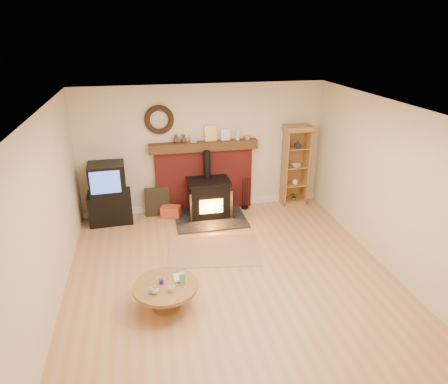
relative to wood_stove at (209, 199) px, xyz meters
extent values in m
plane|color=#BB814E|center=(-0.03, -2.28, -0.38)|extent=(5.50, 5.50, 0.00)
cube|color=beige|center=(-0.03, 0.47, 0.92)|extent=(5.00, 0.02, 2.60)
cube|color=beige|center=(-0.03, -5.03, 0.92)|extent=(5.00, 0.02, 2.60)
cube|color=beige|center=(-2.53, -2.28, 0.92)|extent=(0.02, 5.50, 2.60)
cube|color=beige|center=(2.47, -2.28, 0.92)|extent=(0.02, 5.50, 2.60)
cube|color=white|center=(-0.03, -2.28, 2.22)|extent=(5.00, 5.50, 0.02)
cube|color=white|center=(-0.03, 0.45, -0.32)|extent=(5.00, 0.04, 0.12)
torus|color=black|center=(-0.88, 0.41, 1.57)|extent=(0.57, 0.11, 0.57)
cube|color=maroon|center=(-0.03, 0.40, 0.27)|extent=(2.00, 0.15, 1.30)
cube|color=#3B2813|center=(-0.03, 0.36, 1.01)|extent=(2.20, 0.22, 0.18)
cube|color=#999999|center=(-0.23, 0.37, 1.17)|extent=(0.13, 0.05, 0.14)
cube|color=gold|center=(0.12, 0.39, 1.25)|extent=(0.24, 0.06, 0.30)
cube|color=white|center=(0.42, 0.39, 1.21)|extent=(0.18, 0.05, 0.22)
cylinder|color=white|center=(0.67, 0.37, 1.21)|extent=(0.08, 0.08, 0.22)
cylinder|color=gold|center=(0.87, 0.37, 1.13)|extent=(0.14, 0.14, 0.07)
cube|color=black|center=(0.00, -0.18, -0.37)|extent=(1.40, 1.00, 0.03)
cube|color=black|center=(0.00, 0.02, 0.00)|extent=(0.77, 0.55, 0.71)
cube|color=black|center=(0.00, 0.02, 0.38)|extent=(0.84, 0.60, 0.04)
cylinder|color=black|center=(0.00, 0.17, 0.68)|extent=(0.14, 0.14, 0.56)
cube|color=orange|center=(0.00, -0.26, -0.05)|extent=(0.46, 0.02, 0.28)
cube|color=black|center=(-0.35, -0.20, -0.03)|extent=(0.18, 0.24, 0.57)
cube|color=black|center=(0.35, -0.20, -0.03)|extent=(0.18, 0.24, 0.57)
cube|color=brown|center=(-0.15, -1.36, -0.38)|extent=(1.72, 1.31, 0.01)
cube|color=black|center=(-1.95, 0.19, -0.08)|extent=(0.85, 0.61, 0.60)
cube|color=black|center=(-1.95, 0.19, 0.52)|extent=(0.71, 0.60, 0.60)
cube|color=blue|center=(-1.96, -0.10, 0.55)|extent=(0.54, 0.04, 0.43)
cube|color=olive|center=(1.91, 0.25, -0.33)|extent=(0.50, 0.36, 0.10)
cube|color=olive|center=(1.91, 0.43, 0.46)|extent=(0.50, 0.02, 1.59)
cube|color=olive|center=(1.67, 0.25, 0.46)|extent=(0.02, 0.36, 1.59)
cube|color=olive|center=(2.15, 0.25, 0.46)|extent=(0.02, 0.36, 1.59)
cube|color=olive|center=(1.91, 0.25, 1.31)|extent=(0.56, 0.40, 0.10)
cube|color=olive|center=(1.91, 0.25, 0.07)|extent=(0.46, 0.32, 0.02)
cube|color=olive|center=(1.91, 0.25, 0.48)|extent=(0.46, 0.32, 0.02)
cube|color=olive|center=(1.91, 0.25, 0.89)|extent=(0.46, 0.32, 0.02)
imported|color=white|center=(1.91, 0.20, 0.98)|extent=(0.15, 0.15, 0.16)
imported|color=white|center=(1.91, 0.20, 0.51)|extent=(0.20, 0.20, 0.05)
sphere|color=white|center=(1.91, 0.20, 0.14)|extent=(0.12, 0.12, 0.12)
imported|color=#4DB879|center=(1.91, 0.20, -0.19)|extent=(0.17, 0.15, 0.19)
cube|color=#C0701E|center=(-0.77, 0.12, -0.27)|extent=(0.44, 0.36, 0.24)
cube|color=black|center=(-1.02, 0.27, -0.09)|extent=(0.50, 0.13, 0.59)
cylinder|color=black|center=(0.81, 0.22, -0.36)|extent=(0.16, 0.16, 0.04)
cylinder|color=black|center=(0.76, 0.22, -0.03)|extent=(0.02, 0.02, 0.70)
cylinder|color=black|center=(0.81, 0.22, -0.03)|extent=(0.02, 0.02, 0.70)
cylinder|color=black|center=(0.86, 0.22, -0.03)|extent=(0.02, 0.02, 0.70)
cylinder|color=black|center=(0.91, 0.22, -0.03)|extent=(0.02, 0.02, 0.70)
cylinder|color=brown|center=(-1.07, -2.74, -0.37)|extent=(0.39, 0.39, 0.03)
cylinder|color=brown|center=(-1.07, -2.74, -0.21)|extent=(0.14, 0.14, 0.30)
cylinder|color=brown|center=(-1.07, -2.74, -0.03)|extent=(0.89, 0.89, 0.05)
imported|color=white|center=(-1.22, -2.89, 0.04)|extent=(0.11, 0.11, 0.09)
imported|color=white|center=(-1.00, -2.90, 0.04)|extent=(0.09, 0.09, 0.08)
imported|color=#4C331E|center=(-0.95, -2.63, 0.01)|extent=(0.15, 0.20, 0.02)
cylinder|color=navy|center=(-1.12, -2.70, 0.03)|extent=(0.06, 0.06, 0.07)
cube|color=#4DB879|center=(-0.84, -2.74, 0.08)|extent=(0.07, 0.07, 0.16)
camera|label=1|loc=(-1.21, -7.30, 3.22)|focal=32.00mm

